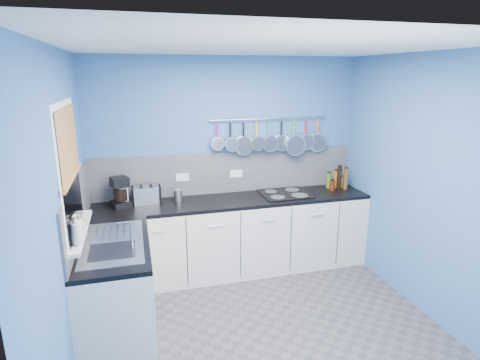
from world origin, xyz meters
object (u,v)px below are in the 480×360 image
coffee_maker (120,192)px  hob (285,194)px  canister (178,195)px  soap_bottle_a (76,229)px  paper_towel (123,194)px  soap_bottle_b (80,225)px  toaster (147,195)px

coffee_maker → hob: (1.89, -0.05, -0.16)m
canister → hob: 1.27m
soap_bottle_a → hob: 2.51m
soap_bottle_a → paper_towel: bearing=76.9°
soap_bottle_a → coffee_maker: bearing=77.6°
soap_bottle_b → coffee_maker: bearing=75.7°
soap_bottle_a → toaster: 1.46m
toaster → canister: bearing=-12.5°
toaster → hob: size_ratio=0.52×
toaster → canister: 0.35m
soap_bottle_a → soap_bottle_b: size_ratio=1.39×
coffee_maker → canister: bearing=-17.2°
paper_towel → toaster: bearing=7.9°
canister → hob: bearing=-3.3°
soap_bottle_b → canister: bearing=51.4°
canister → hob: size_ratio=0.24×
canister → hob: (1.27, -0.07, -0.06)m
soap_bottle_a → canister: 1.60m
soap_bottle_b → hob: (2.17, 1.05, -0.23)m
paper_towel → coffee_maker: (-0.02, -0.02, 0.03)m
soap_bottle_a → paper_towel: size_ratio=0.88×
toaster → hob: toaster is taller
hob → soap_bottle_b: bearing=-154.1°
soap_bottle_a → hob: size_ratio=0.42×
canister → hob: canister is taller
soap_bottle_b → toaster: (0.56, 1.16, -0.14)m
coffee_maker → toaster: bearing=-7.8°
soap_bottle_a → canister: soap_bottle_a is taller
toaster → soap_bottle_b: bearing=-122.9°
paper_towel → toaster: (0.25, 0.04, -0.04)m
paper_towel → coffee_maker: coffee_maker is taller
toaster → paper_towel: bearing=-179.3°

